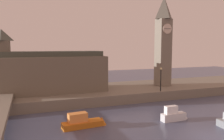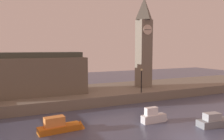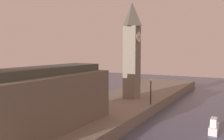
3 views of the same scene
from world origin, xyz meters
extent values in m
plane|color=#474C66|center=(0.00, 0.00, 0.00)|extent=(120.00, 120.00, 0.00)
cube|color=slate|center=(0.00, 20.00, 0.75)|extent=(70.00, 12.00, 1.50)
cube|color=slate|center=(6.94, 19.21, 7.49)|extent=(2.28, 2.28, 11.98)
cylinder|color=beige|center=(6.94, 18.01, 11.68)|extent=(1.73, 0.12, 1.73)
cube|color=black|center=(6.94, 17.94, 11.68)|extent=(1.38, 0.04, 0.09)
pyramid|color=#554E43|center=(6.94, 19.21, 15.43)|extent=(2.50, 2.50, 3.91)
cube|color=#6B6051|center=(-12.48, 20.25, 4.29)|extent=(16.34, 6.08, 5.57)
cube|color=#42473D|center=(-12.48, 20.25, 7.47)|extent=(15.52, 3.65, 0.80)
cylinder|color=black|center=(3.66, 14.61, 3.22)|extent=(0.16, 0.16, 3.43)
sphere|color=#F2E099|center=(3.66, 14.61, 5.11)|extent=(0.36, 0.36, 0.36)
cube|color=silver|center=(-0.40, 5.36, 0.45)|extent=(2.99, 0.97, 0.89)
cube|color=white|center=(-0.76, 5.36, 1.34)|extent=(1.51, 0.67, 0.90)
cone|color=silver|center=(1.08, 5.36, 0.49)|extent=(0.85, 0.85, 0.74)
cube|color=gray|center=(4.87, 1.46, 0.38)|extent=(4.01, 1.84, 0.75)
cube|color=#A8ADB2|center=(4.41, 1.46, 1.14)|extent=(1.81, 1.18, 0.78)
cube|color=orange|center=(-10.86, 6.96, 0.31)|extent=(4.47, 1.77, 0.61)
cube|color=#FF9947|center=(-11.38, 6.96, 1.10)|extent=(2.10, 1.15, 0.98)
cone|color=orange|center=(-8.68, 6.96, 0.34)|extent=(1.36, 1.36, 1.09)
camera|label=1|loc=(-16.21, -16.55, 8.69)|focal=36.77mm
camera|label=2|loc=(-15.50, -16.00, 8.54)|focal=36.80mm
camera|label=3|loc=(-30.40, 2.21, 9.57)|focal=39.27mm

